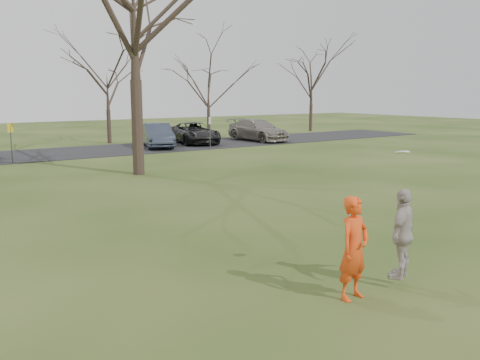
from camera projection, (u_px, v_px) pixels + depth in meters
name	position (u px, v px, depth m)	size (l,w,h in m)	color
ground	(358.00, 286.00, 9.82)	(120.00, 120.00, 0.00)	#1E380F
parking_strip	(39.00, 155.00, 30.12)	(62.00, 6.50, 0.04)	black
player_defender	(354.00, 248.00, 9.08)	(0.68, 0.45, 1.88)	#EA4513
car_5	(157.00, 135.00, 33.97)	(1.67, 4.79, 1.58)	#2F3847
car_6	(194.00, 133.00, 36.45)	(2.48, 5.38, 1.49)	black
car_7	(258.00, 130.00, 38.51)	(2.23, 5.48, 1.59)	gray
catching_play	(403.00, 233.00, 9.62)	(1.10, 0.77, 2.46)	#B4A9A1
sign_yellow	(11.00, 136.00, 26.33)	(0.35, 0.35, 2.08)	#47474C
sign_white	(210.00, 127.00, 33.02)	(0.35, 0.35, 2.08)	#47474C
big_tree	(134.00, 13.00, 21.92)	(9.00, 9.00, 14.00)	#352821
small_tree_row	(82.00, 89.00, 36.02)	(55.00, 5.90, 8.50)	#352821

